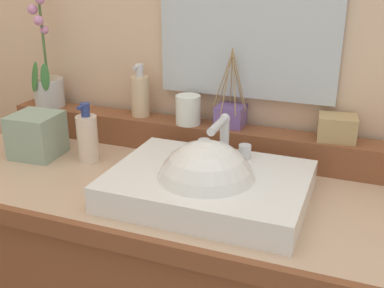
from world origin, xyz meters
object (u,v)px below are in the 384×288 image
at_px(sink_basin, 207,188).
at_px(lotion_bottle, 87,137).
at_px(soap_dispenser, 140,95).
at_px(tissue_box, 37,135).
at_px(reed_diffuser, 231,115).
at_px(tumbler_cup, 188,110).
at_px(trinket_box, 337,128).
at_px(potted_plant, 47,80).

xyz_separation_m(sink_basin, lotion_bottle, (-0.40, 0.10, 0.04)).
relative_size(sink_basin, soap_dispenser, 2.90).
bearing_deg(tissue_box, soap_dispenser, 40.63).
bearing_deg(reed_diffuser, lotion_bottle, -151.85).
xyz_separation_m(sink_basin, tumbler_cup, (-0.15, 0.27, 0.10)).
height_order(lotion_bottle, tissue_box, lotion_bottle).
xyz_separation_m(sink_basin, trinket_box, (0.26, 0.29, 0.09)).
relative_size(soap_dispenser, tumbler_cup, 1.88).
distance_m(soap_dispenser, trinket_box, 0.58).
bearing_deg(reed_diffuser, trinket_box, -2.03).
relative_size(potted_plant, tissue_box, 2.97).
height_order(tumbler_cup, trinket_box, tumbler_cup).
bearing_deg(lotion_bottle, reed_diffuser, 28.15).
bearing_deg(lotion_bottle, tumbler_cup, 34.03).
xyz_separation_m(soap_dispenser, tissue_box, (-0.24, -0.20, -0.09)).
xyz_separation_m(sink_basin, tissue_box, (-0.56, 0.08, 0.03)).
relative_size(tumbler_cup, trinket_box, 0.86).
bearing_deg(reed_diffuser, tissue_box, -157.83).
distance_m(sink_basin, tumbler_cup, 0.32).
bearing_deg(lotion_bottle, sink_basin, -14.46).
height_order(potted_plant, soap_dispenser, potted_plant).
distance_m(lotion_bottle, tissue_box, 0.16).
bearing_deg(potted_plant, reed_diffuser, 2.30).
distance_m(reed_diffuser, trinket_box, 0.30).
xyz_separation_m(potted_plant, reed_diffuser, (0.61, 0.02, -0.05)).
distance_m(tumbler_cup, reed_diffuser, 0.12).
height_order(tumbler_cup, reed_diffuser, reed_diffuser).
bearing_deg(tissue_box, potted_plant, 115.83).
distance_m(potted_plant, trinket_box, 0.91).
xyz_separation_m(lotion_bottle, tissue_box, (-0.16, -0.02, -0.01)).
bearing_deg(soap_dispenser, trinket_box, -0.07).
bearing_deg(soap_dispenser, tissue_box, -139.37).
relative_size(soap_dispenser, lotion_bottle, 0.93).
distance_m(potted_plant, lotion_bottle, 0.32).
xyz_separation_m(sink_basin, potted_plant, (-0.65, 0.27, 0.14)).
bearing_deg(reed_diffuser, sink_basin, -83.45).
bearing_deg(potted_plant, tumbler_cup, -0.65).
relative_size(soap_dispenser, reed_diffuser, 0.71).
bearing_deg(sink_basin, reed_diffuser, 96.55).
height_order(soap_dispenser, tumbler_cup, soap_dispenser).
bearing_deg(sink_basin, lotion_bottle, 165.54).
xyz_separation_m(sink_basin, soap_dispenser, (-0.32, 0.29, 0.12)).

